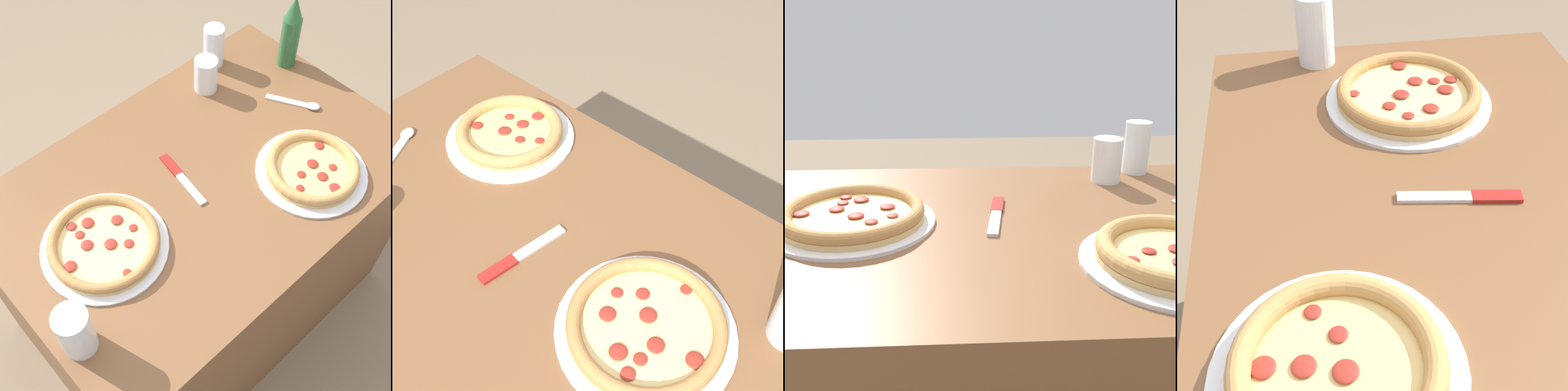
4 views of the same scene
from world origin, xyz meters
TOP-DOWN VIEW (x-y plane):
  - ground_plane at (0.00, 0.00)m, footprint 8.00×8.00m
  - table at (0.00, 0.00)m, footprint 1.19×0.78m
  - pizza_salami at (0.24, -0.20)m, footprint 0.32×0.32m
  - pizza_margherita at (-0.34, 0.01)m, footprint 0.33×0.33m
  - knife at (-0.04, 0.04)m, footprint 0.05×0.21m
  - spoon at (0.42, -0.00)m, footprint 0.10×0.16m

SIDE VIEW (x-z plane):
  - ground_plane at x=0.00m, z-range 0.00..0.00m
  - table at x=0.00m, z-range 0.00..0.78m
  - knife at x=-0.04m, z-range 0.78..0.79m
  - spoon at x=0.42m, z-range 0.78..0.79m
  - pizza_margherita at x=-0.34m, z-range 0.78..0.82m
  - pizza_salami at x=0.24m, z-range 0.78..0.82m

